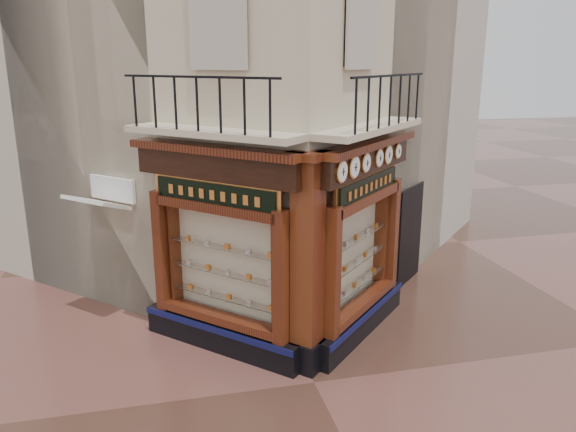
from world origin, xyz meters
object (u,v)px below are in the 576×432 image
object	(u,v)px
clock_c	(366,163)
clock_e	(388,155)
signboard_left	(214,194)
signboard_right	(368,186)
clock_b	(354,167)
clock_a	(342,172)
clock_f	(398,151)
corner_pilaster	(308,268)
clock_d	(379,158)
awning	(107,318)

from	to	relation	value
clock_c	clock_e	size ratio (longest dim) A/B	0.95
signboard_left	signboard_right	bearing A→B (deg)	-135.00
clock_b	clock_e	xyz separation A→B (m)	(1.10, 1.10, 0.00)
clock_a	signboard_left	world-z (taller)	clock_a
clock_c	signboard_left	size ratio (longest dim) A/B	0.18
clock_a	signboard_left	xyz separation A→B (m)	(-2.02, 1.06, -0.52)
clock_e	clock_f	world-z (taller)	clock_e
corner_pilaster	clock_a	world-z (taller)	corner_pilaster
clock_d	clock_f	xyz separation A→B (m)	(0.69, 0.69, -0.00)
clock_c	awning	size ratio (longest dim) A/B	0.28
signboard_left	clock_b	bearing A→B (deg)	-151.77
clock_c	clock_e	distance (m)	1.06
clock_b	awning	distance (m)	6.44
clock_a	clock_e	world-z (taller)	clock_a
clock_f	signboard_right	world-z (taller)	clock_f
clock_e	awning	distance (m)	6.93
clock_a	awning	bearing A→B (deg)	99.56
clock_e	signboard_right	xyz separation A→B (m)	(-0.55, -0.39, -0.52)
clock_d	signboard_right	size ratio (longest dim) A/B	0.18
clock_a	clock_b	world-z (taller)	clock_b
clock_c	awning	xyz separation A→B (m)	(-4.95, 2.33, -3.62)
clock_c	signboard_right	bearing A→B (deg)	15.42
awning	clock_a	bearing A→B (deg)	-170.44
clock_d	clock_f	bearing A→B (deg)	0.00
clock_b	clock_f	xyz separation A→B (m)	(1.47, 1.47, 0.00)
signboard_left	signboard_right	distance (m)	2.92
clock_f	clock_e	bearing A→B (deg)	-180.00
clock_b	awning	bearing A→B (deg)	104.72
clock_f	signboard_right	xyz separation A→B (m)	(-0.92, -0.76, -0.52)
signboard_right	clock_a	bearing A→B (deg)	-175.43
clock_e	signboard_left	bearing A→B (deg)	141.44
corner_pilaster	clock_a	distance (m)	1.77
clock_d	clock_e	xyz separation A→B (m)	(0.33, 0.33, 0.00)
corner_pilaster	clock_e	world-z (taller)	corner_pilaster
corner_pilaster	signboard_right	size ratio (longest dim) A/B	2.02
corner_pilaster	awning	bearing A→B (deg)	96.05
clock_e	clock_a	bearing A→B (deg)	-180.00
clock_d	clock_f	distance (m)	0.98
signboard_left	awning	bearing A→B (deg)	3.54
clock_b	clock_c	size ratio (longest dim) A/B	1.15
clock_d	signboard_right	xyz separation A→B (m)	(-0.22, -0.07, -0.52)
clock_a	clock_c	world-z (taller)	clock_a
signboard_left	clock_f	bearing A→B (deg)	-123.79
clock_e	corner_pilaster	bearing A→B (deg)	169.97
signboard_left	signboard_right	size ratio (longest dim) A/B	1.04
corner_pilaster	clock_c	world-z (taller)	corner_pilaster
clock_b	signboard_left	size ratio (longest dim) A/B	0.20
clock_f	signboard_right	distance (m)	1.30
clock_b	awning	world-z (taller)	clock_b
clock_f	awning	world-z (taller)	clock_f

